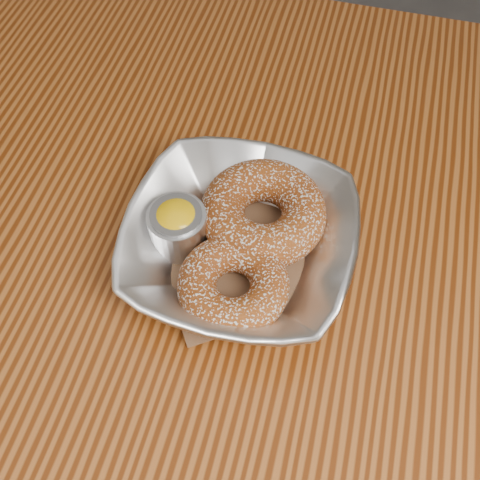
% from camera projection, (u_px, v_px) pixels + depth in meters
% --- Properties ---
extents(ground_plane, '(4.00, 4.00, 0.00)m').
position_uv_depth(ground_plane, '(206.00, 430.00, 1.17)').
color(ground_plane, '#565659').
rests_on(ground_plane, ground).
extents(table, '(1.20, 0.80, 0.75)m').
position_uv_depth(table, '(176.00, 282.00, 0.62)').
color(table, brown).
rests_on(table, ground_plane).
extents(serving_bowl, '(0.20, 0.20, 0.05)m').
position_uv_depth(serving_bowl, '(240.00, 243.00, 0.50)').
color(serving_bowl, silver).
rests_on(serving_bowl, table).
extents(parchment, '(0.20, 0.20, 0.00)m').
position_uv_depth(parchment, '(240.00, 252.00, 0.52)').
color(parchment, brown).
rests_on(parchment, table).
extents(donut_back, '(0.13, 0.13, 0.04)m').
position_uv_depth(donut_back, '(263.00, 212.00, 0.51)').
color(donut_back, brown).
rests_on(donut_back, parchment).
extents(donut_front, '(0.11, 0.11, 0.03)m').
position_uv_depth(donut_front, '(233.00, 284.00, 0.48)').
color(donut_front, brown).
rests_on(donut_front, parchment).
extents(ramekin, '(0.05, 0.05, 0.05)m').
position_uv_depth(ramekin, '(178.00, 226.00, 0.50)').
color(ramekin, silver).
rests_on(ramekin, table).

